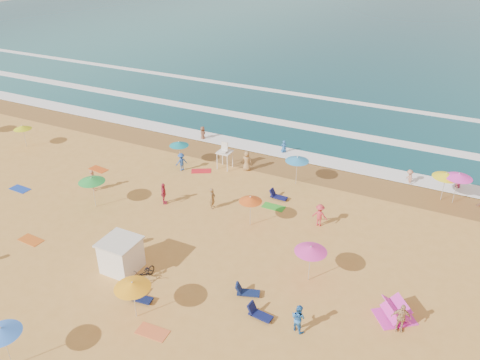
% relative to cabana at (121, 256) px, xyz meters
% --- Properties ---
extents(ground, '(220.00, 220.00, 0.00)m').
position_rel_cabana_xyz_m(ground, '(2.80, 5.12, -1.00)').
color(ground, gold).
rests_on(ground, ground).
extents(ocean, '(220.00, 140.00, 0.18)m').
position_rel_cabana_xyz_m(ocean, '(2.80, 89.12, -1.00)').
color(ocean, '#0C4756').
rests_on(ocean, ground).
extents(wet_sand, '(220.00, 220.00, 0.00)m').
position_rel_cabana_xyz_m(wet_sand, '(2.80, 17.62, -0.99)').
color(wet_sand, olive).
rests_on(wet_sand, ground).
extents(surf_foam, '(200.00, 18.70, 0.05)m').
position_rel_cabana_xyz_m(surf_foam, '(2.80, 26.44, -0.90)').
color(surf_foam, white).
rests_on(surf_foam, ground).
extents(cabana, '(2.00, 2.00, 2.00)m').
position_rel_cabana_xyz_m(cabana, '(0.00, 0.00, 0.00)').
color(cabana, white).
rests_on(cabana, ground).
extents(cabana_roof, '(2.20, 2.20, 0.12)m').
position_rel_cabana_xyz_m(cabana_roof, '(0.00, 0.00, 1.06)').
color(cabana_roof, silver).
rests_on(cabana_roof, cabana).
extents(bicycle, '(0.69, 1.90, 1.00)m').
position_rel_cabana_xyz_m(bicycle, '(1.90, -0.30, -0.50)').
color(bicycle, black).
rests_on(bicycle, ground).
extents(lifeguard_stand, '(1.20, 1.20, 2.10)m').
position_rel_cabana_xyz_m(lifeguard_stand, '(-0.84, 15.02, 0.05)').
color(lifeguard_stand, white).
rests_on(lifeguard_stand, ground).
extents(beach_umbrellas, '(54.96, 27.71, 0.77)m').
position_rel_cabana_xyz_m(beach_umbrellas, '(2.38, 6.03, 1.20)').
color(beach_umbrellas, '#C6CE15').
rests_on(beach_umbrellas, ground).
extents(loungers, '(47.41, 20.19, 0.34)m').
position_rel_cabana_xyz_m(loungers, '(8.60, 2.03, -0.83)').
color(loungers, '#0D1245').
rests_on(loungers, ground).
extents(towels, '(48.34, 22.24, 0.03)m').
position_rel_cabana_xyz_m(towels, '(1.40, 2.82, -0.98)').
color(towels, '#D45D1A').
rests_on(towels, ground).
extents(beachgoers, '(35.88, 25.85, 2.09)m').
position_rel_cabana_xyz_m(beachgoers, '(4.03, 9.26, -0.21)').
color(beachgoers, tan).
rests_on(beachgoers, ground).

